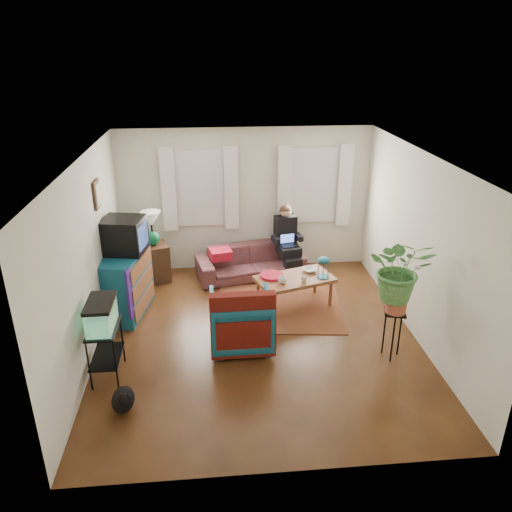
{
  "coord_description": "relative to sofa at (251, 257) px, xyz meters",
  "views": [
    {
      "loc": [
        -0.62,
        -6.16,
        3.94
      ],
      "look_at": [
        0.0,
        0.4,
        1.1
      ],
      "focal_mm": 35.0,
      "sensor_mm": 36.0,
      "label": 1
    }
  ],
  "objects": [
    {
      "name": "curtains_right",
      "position": [
        1.19,
        0.35,
        1.18
      ],
      "size": [
        1.36,
        0.06,
        1.5
      ],
      "primitive_type": "cube",
      "color": "white",
      "rests_on": "wall_back"
    },
    {
      "name": "aquarium",
      "position": [
        -2.06,
        -2.78,
        0.52
      ],
      "size": [
        0.32,
        0.58,
        0.37
      ],
      "primitive_type": "cube",
      "rotation": [
        0.0,
        0.0,
        0.0
      ],
      "color": "#7FD899",
      "rests_on": "aquarium_stand"
    },
    {
      "name": "armchair",
      "position": [
        -0.32,
        -2.23,
        0.06
      ],
      "size": [
        0.85,
        0.8,
        0.86
      ],
      "primitive_type": "imported",
      "rotation": [
        0.0,
        0.0,
        3.16
      ],
      "color": "#115068",
      "rests_on": "floor"
    },
    {
      "name": "wall_back",
      "position": [
        -0.06,
        0.45,
        0.93
      ],
      "size": [
        4.5,
        0.01,
        2.6
      ],
      "primitive_type": "cube",
      "color": "silver",
      "rests_on": "floor"
    },
    {
      "name": "cup_b",
      "position": [
        0.72,
        -1.35,
        0.18
      ],
      "size": [
        0.14,
        0.14,
        0.1
      ],
      "primitive_type": "imported",
      "rotation": [
        0.0,
        0.0,
        0.31
      ],
      "color": "beige",
      "rests_on": "coffee_table"
    },
    {
      "name": "window_left",
      "position": [
        -0.86,
        0.43,
        1.18
      ],
      "size": [
        1.08,
        0.04,
        1.38
      ],
      "primitive_type": "cube",
      "color": "white",
      "rests_on": "wall_back"
    },
    {
      "name": "serape_throw",
      "position": [
        -0.32,
        -2.56,
        0.24
      ],
      "size": [
        0.87,
        0.21,
        0.71
      ],
      "primitive_type": "cube",
      "rotation": [
        0.0,
        0.0,
        0.01
      ],
      "color": "#9E0A0A",
      "rests_on": "armchair"
    },
    {
      "name": "snack_tray",
      "position": [
        0.24,
        -1.12,
        0.15
      ],
      "size": [
        0.47,
        0.47,
        0.04
      ],
      "primitive_type": "cylinder",
      "rotation": [
        0.0,
        0.0,
        0.31
      ],
      "color": "#B21414",
      "rests_on": "coffee_table"
    },
    {
      "name": "wall_front",
      "position": [
        -0.06,
        -4.55,
        0.93
      ],
      "size": [
        4.5,
        0.01,
        2.6
      ],
      "primitive_type": "cube",
      "color": "silver",
      "rests_on": "floor"
    },
    {
      "name": "coffee_table",
      "position": [
        0.6,
        -1.18,
        -0.12
      ],
      "size": [
        1.35,
        0.99,
        0.5
      ],
      "primitive_type": "cube",
      "rotation": [
        0.0,
        0.0,
        0.31
      ],
      "color": "brown",
      "rests_on": "floor"
    },
    {
      "name": "crt_tv",
      "position": [
        -2.01,
        -1.04,
        0.88
      ],
      "size": [
        0.7,
        0.66,
        0.53
      ],
      "primitive_type": "cube",
      "rotation": [
        0.0,
        0.0,
        -0.19
      ],
      "color": "black",
      "rests_on": "dresser"
    },
    {
      "name": "area_rug",
      "position": [
        0.35,
        -1.25,
        -0.37
      ],
      "size": [
        2.16,
        1.81,
        0.01
      ],
      "primitive_type": "cube",
      "rotation": [
        0.0,
        0.0,
        -0.11
      ],
      "color": "brown",
      "rests_on": "floor"
    },
    {
      "name": "sofa",
      "position": [
        0.0,
        0.0,
        0.0
      ],
      "size": [
        2.02,
        1.12,
        0.75
      ],
      "primitive_type": "imported",
      "rotation": [
        0.0,
        0.0,
        0.2
      ],
      "color": "brown",
      "rests_on": "floor"
    },
    {
      "name": "bowl",
      "position": [
        0.88,
        -0.97,
        0.15
      ],
      "size": [
        0.3,
        0.3,
        0.06
      ],
      "primitive_type": "imported",
      "rotation": [
        0.0,
        0.0,
        0.31
      ],
      "color": "white",
      "rests_on": "coffee_table"
    },
    {
      "name": "seated_person",
      "position": [
        0.67,
        0.14,
        0.2
      ],
      "size": [
        0.59,
        0.67,
        1.14
      ],
      "primitive_type": null,
      "rotation": [
        0.0,
        0.0,
        0.2
      ],
      "color": "black",
      "rests_on": "sofa"
    },
    {
      "name": "birdcage",
      "position": [
        1.05,
        -1.21,
        0.3
      ],
      "size": [
        0.25,
        0.25,
        0.35
      ],
      "primitive_type": null,
      "rotation": [
        0.0,
        0.0,
        0.31
      ],
      "color": "#115B6B",
      "rests_on": "coffee_table"
    },
    {
      "name": "cup_a",
      "position": [
        0.38,
        -1.37,
        0.18
      ],
      "size": [
        0.17,
        0.17,
        0.11
      ],
      "primitive_type": "imported",
      "rotation": [
        0.0,
        0.0,
        0.31
      ],
      "color": "white",
      "rests_on": "coffee_table"
    },
    {
      "name": "wall_right",
      "position": [
        2.19,
        -2.05,
        0.93
      ],
      "size": [
        0.01,
        5.0,
        2.6
      ],
      "primitive_type": "cube",
      "color": "silver",
      "rests_on": "floor"
    },
    {
      "name": "dresser",
      "position": [
        -2.05,
        -1.14,
        0.12
      ],
      "size": [
        0.75,
        1.19,
        0.99
      ],
      "primitive_type": "cube",
      "rotation": [
        0.0,
        0.0,
        -0.19
      ],
      "color": "#105062",
      "rests_on": "floor"
    },
    {
      "name": "ceiling",
      "position": [
        -0.06,
        -2.05,
        2.23
      ],
      "size": [
        4.5,
        5.0,
        0.01
      ],
      "primitive_type": "cube",
      "color": "white",
      "rests_on": "wall_back"
    },
    {
      "name": "wall_left",
      "position": [
        -2.31,
        -2.05,
        0.93
      ],
      "size": [
        0.01,
        5.0,
        2.6
      ],
      "primitive_type": "cube",
      "color": "silver",
      "rests_on": "floor"
    },
    {
      "name": "floor",
      "position": [
        -0.06,
        -2.05,
        -0.37
      ],
      "size": [
        4.5,
        5.0,
        0.01
      ],
      "primitive_type": "cube",
      "color": "#4F2B14",
      "rests_on": "ground"
    },
    {
      "name": "potted_plant",
      "position": [
        1.67,
        -2.71,
        0.8
      ],
      "size": [
        0.95,
        0.87,
        0.88
      ],
      "primitive_type": "imported",
      "rotation": [
        0.0,
        0.0,
        -0.28
      ],
      "color": "#599947",
      "rests_on": "plant_stand"
    },
    {
      "name": "aquarium_stand",
      "position": [
        -2.06,
        -2.78,
        -0.02
      ],
      "size": [
        0.36,
        0.63,
        0.71
      ],
      "primitive_type": "cube",
      "rotation": [
        0.0,
        0.0,
        0.0
      ],
      "color": "black",
      "rests_on": "floor"
    },
    {
      "name": "picture_frame",
      "position": [
        -2.27,
        -1.2,
        1.58
      ],
      "size": [
        0.04,
        0.32,
        0.4
      ],
      "primitive_type": "cube",
      "color": "#3D2616",
      "rests_on": "wall_left"
    },
    {
      "name": "table_lamp",
      "position": [
        -1.71,
        -0.01,
        0.59
      ],
      "size": [
        0.44,
        0.44,
        0.62
      ],
      "primitive_type": null,
      "rotation": [
        0.0,
        0.0,
        0.32
      ],
      "color": "white",
      "rests_on": "side_table"
    },
    {
      "name": "window_right",
      "position": [
        1.19,
        0.43,
        1.18
      ],
      "size": [
        1.08,
        0.04,
        1.38
      ],
      "primitive_type": "cube",
      "color": "white",
      "rests_on": "wall_back"
    },
    {
      "name": "side_table",
      "position": [
        -1.71,
        -0.01,
        -0.03
      ],
      "size": [
        0.59,
        0.59,
        0.68
      ],
      "primitive_type": "cube",
      "rotation": [
        0.0,
        0.0,
        0.32
      ],
      "color": "#412418",
      "rests_on": "floor"
    },
    {
      "name": "curtains_left",
      "position": [
        -0.86,
        0.35,
        1.18
      ],
      "size": [
        1.36,
        0.06,
        1.5
      ],
      "primitive_type": "cube",
      "color": "white",
      "rests_on": "wall_back"
    },
    {
      "name": "plant_stand",
      "position": [
        1.67,
        -2.71,
        -0.03
      ],
      "size": [
        0.36,
        0.36,
        0.69
      ],
      "primitive_type": "cube",
      "rotation": [
        0.0,
        0.0,
        -0.28
      ],
      "color": "black",
      "rests_on": "floor"
    },
    {
      "name": "black_cat",
      "position": [
        -1.77,
        -3.46,
        -0.2
      ],
      "size": [
        0.37,
        0.46,
        0.34
      ],
      "primitive_type": "ellipsoid",
      "rotation": [
        0.0,
        0.0,
        0.32
      ],
      "color": "black",
      "rests_on": "floor"
    }
  ]
}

